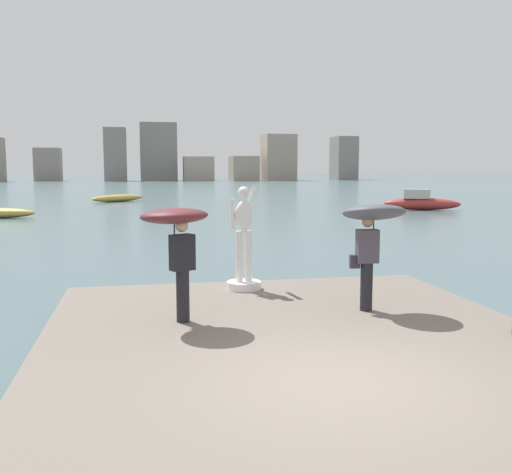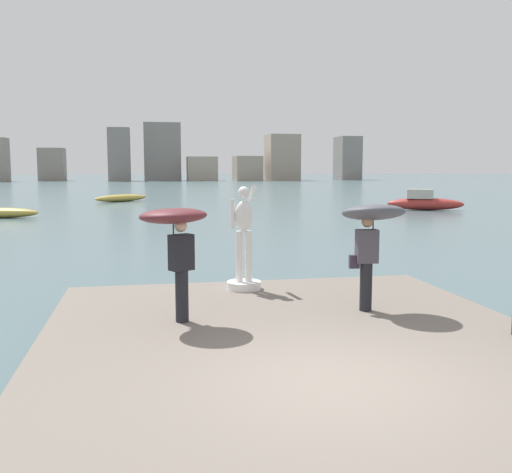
# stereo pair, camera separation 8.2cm
# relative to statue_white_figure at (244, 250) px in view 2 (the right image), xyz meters

# --- Properties ---
(ground_plane) EXTENTS (400.00, 400.00, 0.00)m
(ground_plane) POSITION_rel_statue_white_figure_xyz_m (0.23, 34.52, -1.25)
(ground_plane) COLOR #4C666B
(pier) EXTENTS (7.87, 9.34, 0.40)m
(pier) POSITION_rel_statue_white_figure_xyz_m (0.23, -3.81, -1.05)
(pier) COLOR #70665B
(pier) RESTS_ON ground
(statue_white_figure) EXTENTS (0.73, 0.93, 2.22)m
(statue_white_figure) POSITION_rel_statue_white_figure_xyz_m (0.00, 0.00, 0.00)
(statue_white_figure) COLOR white
(statue_white_figure) RESTS_ON pier
(onlooker_left) EXTENTS (1.51, 1.52, 1.95)m
(onlooker_left) POSITION_rel_statue_white_figure_xyz_m (-1.56, -2.41, 0.73)
(onlooker_left) COLOR black
(onlooker_left) RESTS_ON pier
(onlooker_right) EXTENTS (1.21, 1.23, 2.01)m
(onlooker_right) POSITION_rel_statue_white_figure_xyz_m (1.95, -2.24, 0.72)
(onlooker_right) COLOR black
(onlooker_right) RESTS_ON pier
(boat_near) EXTENTS (4.84, 4.29, 0.62)m
(boat_near) POSITION_rel_statue_white_figure_xyz_m (-4.06, 39.78, -0.94)
(boat_near) COLOR #B2993D
(boat_near) RESTS_ON ground
(boat_mid) EXTENTS (4.59, 1.83, 0.60)m
(boat_mid) POSITION_rel_statue_white_figure_xyz_m (-10.46, 24.42, -0.94)
(boat_mid) COLOR #B2993D
(boat_mid) RESTS_ON ground
(boat_leftward) EXTENTS (5.23, 3.19, 1.45)m
(boat_leftward) POSITION_rel_statue_white_figure_xyz_m (17.14, 25.53, -0.71)
(boat_leftward) COLOR #9E2D28
(boat_leftward) RESTS_ON ground
(distant_skyline) EXTENTS (96.68, 13.78, 12.69)m
(distant_skyline) POSITION_rel_statue_white_figure_xyz_m (-0.03, 118.76, 3.79)
(distant_skyline) COLOR gray
(distant_skyline) RESTS_ON ground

